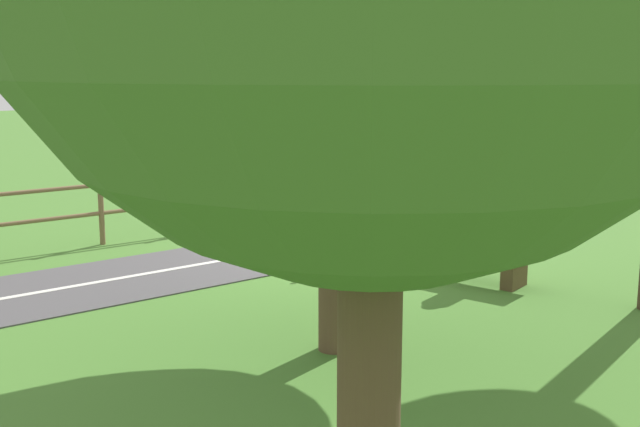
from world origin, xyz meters
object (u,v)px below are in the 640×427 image
backpack (393,238)px  tree_near_bench (335,12)px  bicycle (358,238)px  person_seated (484,216)px  bench (461,250)px

backpack → tree_near_bench: 5.00m
bicycle → person_seated: bearing=101.0°
backpack → bench: bearing=164.6°
person_seated → bicycle: bearing=6.7°
person_seated → backpack: (1.84, -0.38, -0.62)m
bench → tree_near_bench: tree_near_bench is taller
bench → tree_near_bench: bearing=95.9°
bicycle → tree_near_bench: 4.26m
person_seated → tree_near_bench: 3.75m
bench → tree_near_bench: 4.05m
bench → person_seated: person_seated is taller
bench → bicycle: bearing=8.1°
person_seated → tree_near_bench: bearing=90.4°
bicycle → tree_near_bench: tree_near_bench is taller
bicycle → backpack: bicycle is taller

